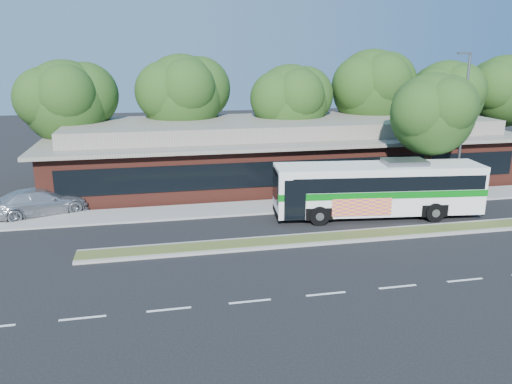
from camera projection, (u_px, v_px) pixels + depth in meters
ground at (350, 242)px, 24.59m from camera, size 120.00×120.00×0.00m
median_strip at (345, 237)px, 25.13m from camera, size 26.00×1.10×0.15m
sidewalk at (310, 204)px, 30.61m from camera, size 44.00×2.60×0.12m
parking_lot at (11, 206)px, 30.49m from camera, size 14.00×12.00×0.01m
plaza_building at (283, 151)px, 36.27m from camera, size 33.20×11.20×4.45m
lamp_post at (462, 122)px, 30.81m from camera, size 0.93×0.18×9.07m
tree_bg_a at (72, 100)px, 34.44m from camera, size 6.47×5.80×8.63m
tree_bg_b at (187, 93)px, 36.89m from camera, size 6.69×6.00×9.00m
tree_bg_c at (295, 100)px, 37.64m from camera, size 6.24×5.60×8.26m
tree_bg_d at (376, 87)px, 39.76m from camera, size 6.91×6.20×9.37m
tree_bg_e at (450, 95)px, 40.16m from camera, size 6.47×5.80×8.50m
tree_bg_f at (508, 89)px, 42.21m from camera, size 6.69×6.00×8.92m
transit_bus at (379, 185)px, 28.04m from camera, size 11.85×3.82×3.27m
sedan at (41, 202)px, 28.65m from camera, size 5.73×3.81×1.54m
sidewalk_tree at (437, 112)px, 29.93m from camera, size 5.50×4.93×7.94m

